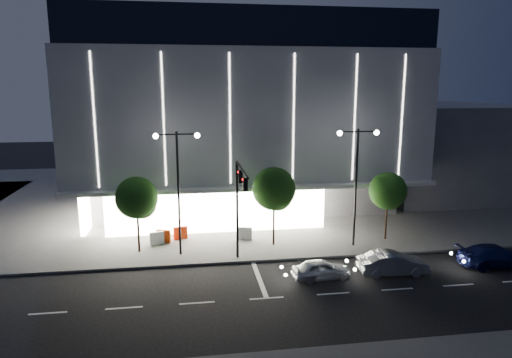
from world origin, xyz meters
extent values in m
plane|color=black|center=(0.00, 0.00, 0.00)|extent=(160.00, 160.00, 0.00)
cube|color=#474747|center=(5.00, 24.00, 0.07)|extent=(70.00, 40.00, 0.15)
cube|color=#4C4C51|center=(3.00, 24.00, 2.00)|extent=(28.00, 21.00, 4.00)
cube|color=gray|center=(3.00, 22.00, 9.50)|extent=(30.00, 25.00, 11.00)
cube|color=black|center=(3.00, 22.00, 16.50)|extent=(29.40, 24.50, 3.00)
cube|color=white|center=(0.00, 10.70, 2.00)|extent=(18.00, 0.40, 3.60)
cube|color=white|center=(-10.80, 16.00, 2.00)|extent=(0.40, 10.00, 3.60)
cube|color=gray|center=(3.00, 9.70, 4.10)|extent=(30.00, 2.00, 0.30)
cube|color=white|center=(3.00, 9.48, 9.50)|extent=(24.00, 0.06, 10.00)
cube|color=#4C4C51|center=(26.00, 24.00, 5.00)|extent=(16.00, 20.00, 10.00)
cylinder|color=black|center=(1.00, 4.80, 3.50)|extent=(0.18, 0.18, 7.00)
cylinder|color=black|center=(1.00, 1.90, 7.00)|extent=(0.14, 5.80, 0.14)
cube|color=black|center=(1.00, 2.60, 6.40)|extent=(0.28, 0.18, 0.85)
cube|color=black|center=(1.00, 0.20, 6.40)|extent=(0.28, 0.18, 0.85)
sphere|color=#FF0C0C|center=(0.88, 2.60, 6.70)|extent=(0.14, 0.14, 0.14)
cylinder|color=black|center=(-3.00, 6.00, 4.50)|extent=(0.16, 0.16, 9.00)
cylinder|color=black|center=(-3.70, 6.00, 8.80)|extent=(1.40, 0.10, 0.10)
cylinder|color=black|center=(-2.30, 6.00, 8.80)|extent=(1.40, 0.10, 0.10)
sphere|color=white|center=(-4.40, 6.00, 8.70)|extent=(0.36, 0.36, 0.36)
sphere|color=white|center=(-1.60, 6.00, 8.70)|extent=(0.36, 0.36, 0.36)
cylinder|color=black|center=(10.00, 6.00, 4.50)|extent=(0.16, 0.16, 9.00)
cylinder|color=black|center=(9.30, 6.00, 8.80)|extent=(1.40, 0.10, 0.10)
cylinder|color=black|center=(10.70, 6.00, 8.80)|extent=(1.40, 0.10, 0.10)
sphere|color=white|center=(8.60, 6.00, 8.70)|extent=(0.36, 0.36, 0.36)
sphere|color=white|center=(11.40, 6.00, 8.70)|extent=(0.36, 0.36, 0.36)
cylinder|color=black|center=(-6.00, 7.00, 1.89)|extent=(0.16, 0.16, 3.78)
sphere|color=#12370F|center=(-6.00, 7.00, 4.21)|extent=(3.02, 3.02, 3.02)
sphere|color=#12370F|center=(-5.70, 7.20, 3.67)|extent=(2.16, 2.16, 2.16)
sphere|color=#12370F|center=(-6.25, 6.85, 3.89)|extent=(1.94, 1.94, 1.94)
cylinder|color=black|center=(4.00, 7.00, 2.03)|extent=(0.16, 0.16, 4.06)
sphere|color=#12370F|center=(4.00, 7.00, 4.52)|extent=(3.25, 3.25, 3.25)
sphere|color=#12370F|center=(4.30, 7.20, 3.94)|extent=(2.32, 2.32, 2.32)
sphere|color=#12370F|center=(3.75, 6.85, 4.18)|extent=(2.09, 2.09, 2.09)
cylinder|color=black|center=(13.00, 7.00, 1.82)|extent=(0.16, 0.16, 3.64)
sphere|color=#12370F|center=(13.00, 7.00, 4.06)|extent=(2.91, 2.91, 2.91)
sphere|color=#12370F|center=(13.30, 7.20, 3.54)|extent=(2.08, 2.08, 2.08)
sphere|color=#12370F|center=(12.75, 6.85, 3.74)|extent=(1.87, 1.87, 1.87)
imported|color=silver|center=(5.89, 0.66, 0.64)|extent=(3.84, 1.78, 1.27)
imported|color=#A3A5AA|center=(10.69, 0.69, 0.74)|extent=(4.57, 1.73, 1.49)
imported|color=navy|center=(18.19, 0.94, 0.74)|extent=(5.15, 2.26, 1.47)
cube|color=red|center=(-4.33, 8.73, 0.65)|extent=(1.12, 0.62, 1.00)
cube|color=white|center=(-4.81, 8.30, 0.65)|extent=(1.12, 0.59, 1.00)
cube|color=red|center=(-3.05, 9.34, 0.65)|extent=(1.13, 0.52, 1.00)
cube|color=silver|center=(2.00, 8.46, 0.65)|extent=(1.13, 0.52, 1.00)
camera|label=1|loc=(-2.21, -25.57, 12.04)|focal=32.00mm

